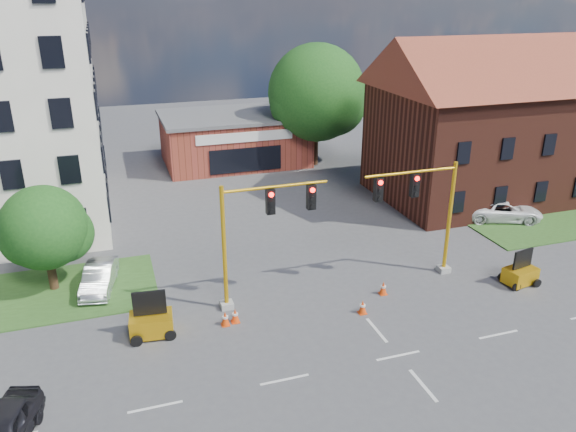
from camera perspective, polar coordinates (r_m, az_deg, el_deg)
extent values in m
plane|color=#444447|center=(24.66, 11.12, -13.75)|extent=(120.00, 120.00, 0.00)
cube|color=maroon|center=(49.85, -5.48, 7.71)|extent=(12.00, 8.00, 4.00)
cube|color=#535355|center=(49.37, -5.57, 10.13)|extent=(12.40, 8.40, 0.30)
cube|color=silver|center=(45.73, -4.38, 7.99)|extent=(8.00, 0.10, 0.80)
cube|color=black|center=(46.23, -4.31, 5.71)|extent=(6.00, 0.10, 2.00)
cube|color=#502218|center=(44.91, 22.07, 7.23)|extent=(20.00, 10.00, 8.00)
cylinder|color=#392214|center=(48.83, 2.83, 7.74)|extent=(0.44, 0.44, 4.42)
sphere|color=#194916|center=(48.00, 2.92, 12.40)|extent=(8.13, 8.13, 8.13)
sphere|color=#194916|center=(49.05, 4.58, 11.37)|extent=(5.69, 5.69, 5.69)
cylinder|color=#392214|center=(30.79, -22.93, -4.89)|extent=(0.44, 0.44, 2.44)
sphere|color=#194916|center=(29.92, -23.55, -1.09)|extent=(4.20, 4.20, 4.20)
sphere|color=#194916|center=(30.31, -21.79, -1.66)|extent=(2.94, 2.94, 2.94)
cube|color=gray|center=(27.49, -6.23, -8.96)|extent=(0.60, 0.60, 0.30)
cylinder|color=gold|center=(26.10, -6.50, -3.40)|extent=(0.20, 0.20, 6.20)
cylinder|color=gold|center=(25.60, -1.28, 3.00)|extent=(5.00, 0.14, 0.14)
cube|color=black|center=(25.77, -1.80, 1.47)|extent=(0.40, 0.32, 1.20)
cube|color=black|center=(26.37, 2.37, 1.94)|extent=(0.40, 0.32, 1.20)
sphere|color=#FF0C07|center=(25.47, -1.70, 2.17)|extent=(0.24, 0.24, 0.24)
cube|color=gray|center=(31.74, 15.51, -5.21)|extent=(0.60, 0.60, 0.30)
cylinder|color=gold|center=(30.55, 16.07, -0.28)|extent=(0.20, 0.20, 6.20)
cylinder|color=gold|center=(28.33, 12.43, 4.36)|extent=(5.00, 0.14, 0.14)
cube|color=black|center=(28.66, 12.75, 3.07)|extent=(0.40, 0.32, 1.20)
cube|color=black|center=(27.72, 9.17, 2.69)|extent=(0.40, 0.32, 1.20)
sphere|color=#FF0C07|center=(28.39, 13.00, 3.72)|extent=(0.24, 0.24, 0.24)
cube|color=gold|center=(25.87, -13.69, -10.62)|extent=(1.96, 1.42, 0.92)
cube|color=black|center=(25.32, -13.91, -8.56)|extent=(1.44, 0.27, 1.13)
cube|color=gold|center=(31.61, 22.51, -5.58)|extent=(1.81, 1.38, 0.82)
cube|color=black|center=(31.21, 22.76, -4.02)|extent=(1.27, 0.35, 1.00)
cube|color=#DA3E0B|center=(26.28, -6.36, -10.91)|extent=(0.38, 0.38, 0.04)
cone|color=#DA3E0B|center=(26.10, -6.39, -10.30)|extent=(0.40, 0.40, 0.70)
cylinder|color=silver|center=(26.06, -6.40, -10.17)|extent=(0.27, 0.27, 0.09)
cube|color=#DA3E0B|center=(26.45, -5.36, -10.63)|extent=(0.38, 0.38, 0.04)
cone|color=#DA3E0B|center=(26.27, -5.39, -10.02)|extent=(0.40, 0.40, 0.70)
cylinder|color=silver|center=(26.23, -5.40, -9.89)|extent=(0.27, 0.27, 0.09)
cube|color=#DA3E0B|center=(27.20, 7.55, -9.72)|extent=(0.38, 0.38, 0.04)
cone|color=#DA3E0B|center=(27.03, 7.59, -9.13)|extent=(0.40, 0.40, 0.70)
cylinder|color=silver|center=(27.00, 7.59, -9.00)|extent=(0.27, 0.27, 0.09)
cube|color=#DA3E0B|center=(28.92, 9.61, -7.78)|extent=(0.38, 0.38, 0.04)
cone|color=#DA3E0B|center=(28.76, 9.65, -7.21)|extent=(0.40, 0.40, 0.70)
cylinder|color=silver|center=(28.73, 9.66, -7.09)|extent=(0.27, 0.27, 0.09)
imported|color=white|center=(39.73, 21.00, 0.56)|extent=(5.51, 3.98, 1.39)
imported|color=black|center=(22.06, -26.99, -18.83)|extent=(2.63, 4.23, 1.34)
imported|color=#B1B5B9|center=(30.26, -18.63, -5.94)|extent=(2.10, 4.12, 1.29)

